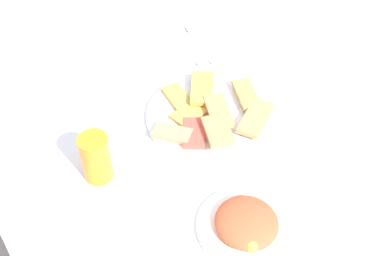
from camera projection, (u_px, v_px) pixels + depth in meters
dining_table at (178, 169)px, 1.23m from camera, size 1.21×0.86×0.70m
pide_platter at (212, 115)px, 1.24m from camera, size 0.34×0.34×0.04m
salad_plate_greens at (246, 225)px, 1.01m from camera, size 0.21×0.21×0.05m
soda_can at (96, 158)px, 1.08m from camera, size 0.08×0.08×0.12m
paper_napkin at (195, 47)px, 1.46m from camera, size 0.19×0.19×0.00m
fork at (200, 44)px, 1.46m from camera, size 0.20×0.06×0.00m
spoon at (190, 48)px, 1.45m from camera, size 0.17×0.06×0.00m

